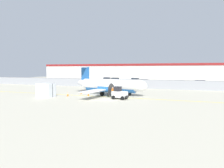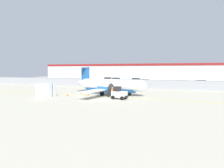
{
  "view_description": "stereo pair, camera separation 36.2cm",
  "coord_description": "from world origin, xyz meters",
  "px_view_note": "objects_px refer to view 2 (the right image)",
  "views": [
    {
      "loc": [
        11.09,
        -27.66,
        4.44
      ],
      "look_at": [
        -1.16,
        5.78,
        1.8
      ],
      "focal_mm": 32.0,
      "sensor_mm": 36.0,
      "label": 1
    },
    {
      "loc": [
        11.43,
        -27.54,
        4.44
      ],
      "look_at": [
        -1.16,
        5.78,
        1.8
      ],
      "focal_mm": 32.0,
      "sensor_mm": 36.0,
      "label": 2
    }
  ],
  "objects_px": {
    "parked_car_6": "(200,83)",
    "parked_car_2": "(136,80)",
    "commuter_airplane": "(111,86)",
    "parked_car_4": "(159,83)",
    "parked_car_1": "(116,80)",
    "cargo_container": "(46,90)",
    "parked_car_5": "(180,83)",
    "baggage_tug": "(119,93)",
    "parked_car_0": "(108,80)",
    "traffic_cone_far_left": "(88,94)",
    "traffic_cone_near_left": "(81,92)",
    "traffic_cone_near_right": "(68,94)",
    "ground_crew_worker": "(112,92)",
    "parked_car_3": "(145,82)"
  },
  "relations": [
    {
      "from": "traffic_cone_near_left",
      "to": "parked_car_5",
      "type": "height_order",
      "value": "parked_car_5"
    },
    {
      "from": "cargo_container",
      "to": "parked_car_0",
      "type": "xyz_separation_m",
      "value": [
        -4.53,
        37.51,
        -0.21
      ]
    },
    {
      "from": "commuter_airplane",
      "to": "baggage_tug",
      "type": "relative_size",
      "value": 6.48
    },
    {
      "from": "parked_car_0",
      "to": "parked_car_5",
      "type": "relative_size",
      "value": 1.0
    },
    {
      "from": "parked_car_1",
      "to": "parked_car_0",
      "type": "bearing_deg",
      "value": 166.3
    },
    {
      "from": "commuter_airplane",
      "to": "parked_car_4",
      "type": "height_order",
      "value": "commuter_airplane"
    },
    {
      "from": "traffic_cone_far_left",
      "to": "parked_car_1",
      "type": "distance_m",
      "value": 33.06
    },
    {
      "from": "commuter_airplane",
      "to": "parked_car_4",
      "type": "xyz_separation_m",
      "value": [
        5.55,
        20.7,
        -0.71
      ]
    },
    {
      "from": "commuter_airplane",
      "to": "ground_crew_worker",
      "type": "distance_m",
      "value": 4.1
    },
    {
      "from": "baggage_tug",
      "to": "traffic_cone_near_left",
      "type": "distance_m",
      "value": 9.05
    },
    {
      "from": "baggage_tug",
      "to": "traffic_cone_far_left",
      "type": "relative_size",
      "value": 3.87
    },
    {
      "from": "traffic_cone_far_left",
      "to": "parked_car_1",
      "type": "relative_size",
      "value": 0.15
    },
    {
      "from": "cargo_container",
      "to": "parked_car_0",
      "type": "bearing_deg",
      "value": 95.34
    },
    {
      "from": "parked_car_6",
      "to": "parked_car_2",
      "type": "bearing_deg",
      "value": -24.56
    },
    {
      "from": "parked_car_2",
      "to": "parked_car_1",
      "type": "bearing_deg",
      "value": -174.85
    },
    {
      "from": "parked_car_4",
      "to": "parked_car_1",
      "type": "bearing_deg",
      "value": 151.71
    },
    {
      "from": "ground_crew_worker",
      "to": "parked_car_1",
      "type": "xyz_separation_m",
      "value": [
        -11.18,
        33.49,
        -0.06
      ]
    },
    {
      "from": "baggage_tug",
      "to": "traffic_cone_far_left",
      "type": "xyz_separation_m",
      "value": [
        -6.06,
        1.78,
        -0.54
      ]
    },
    {
      "from": "baggage_tug",
      "to": "parked_car_0",
      "type": "bearing_deg",
      "value": 123.98
    },
    {
      "from": "traffic_cone_far_left",
      "to": "parked_car_5",
      "type": "relative_size",
      "value": 0.15
    },
    {
      "from": "cargo_container",
      "to": "parked_car_5",
      "type": "relative_size",
      "value": 0.56
    },
    {
      "from": "baggage_tug",
      "to": "traffic_cone_near_right",
      "type": "xyz_separation_m",
      "value": [
        -9.04,
        0.19,
        -0.54
      ]
    },
    {
      "from": "traffic_cone_near_left",
      "to": "ground_crew_worker",
      "type": "bearing_deg",
      "value": -21.39
    },
    {
      "from": "parked_car_4",
      "to": "parked_car_5",
      "type": "distance_m",
      "value": 5.32
    },
    {
      "from": "parked_car_0",
      "to": "parked_car_5",
      "type": "bearing_deg",
      "value": 152.01
    },
    {
      "from": "parked_car_1",
      "to": "parked_car_4",
      "type": "height_order",
      "value": "same"
    },
    {
      "from": "traffic_cone_near_left",
      "to": "parked_car_1",
      "type": "bearing_deg",
      "value": 97.68
    },
    {
      "from": "ground_crew_worker",
      "to": "traffic_cone_far_left",
      "type": "height_order",
      "value": "ground_crew_worker"
    },
    {
      "from": "ground_crew_worker",
      "to": "parked_car_2",
      "type": "relative_size",
      "value": 0.39
    },
    {
      "from": "commuter_airplane",
      "to": "traffic_cone_far_left",
      "type": "distance_m",
      "value": 4.29
    },
    {
      "from": "traffic_cone_far_left",
      "to": "parked_car_6",
      "type": "relative_size",
      "value": 0.15
    },
    {
      "from": "parked_car_5",
      "to": "parked_car_6",
      "type": "xyz_separation_m",
      "value": [
        4.8,
        2.3,
        0.0
      ]
    },
    {
      "from": "parked_car_3",
      "to": "parked_car_4",
      "type": "distance_m",
      "value": 4.75
    },
    {
      "from": "parked_car_1",
      "to": "parked_car_6",
      "type": "distance_m",
      "value": 25.74
    },
    {
      "from": "traffic_cone_near_right",
      "to": "parked_car_1",
      "type": "xyz_separation_m",
      "value": [
        -3.44,
        34.01,
        0.58
      ]
    },
    {
      "from": "cargo_container",
      "to": "parked_car_5",
      "type": "xyz_separation_m",
      "value": [
        19.49,
        28.15,
        -0.21
      ]
    },
    {
      "from": "traffic_cone_near_left",
      "to": "parked_car_5",
      "type": "xyz_separation_m",
      "value": [
        16.16,
        22.74,
        0.58
      ]
    },
    {
      "from": "commuter_airplane",
      "to": "parked_car_1",
      "type": "height_order",
      "value": "commuter_airplane"
    },
    {
      "from": "traffic_cone_near_right",
      "to": "parked_car_1",
      "type": "height_order",
      "value": "parked_car_1"
    },
    {
      "from": "traffic_cone_near_right",
      "to": "parked_car_4",
      "type": "xyz_separation_m",
      "value": [
        11.65,
        24.92,
        0.58
      ]
    },
    {
      "from": "commuter_airplane",
      "to": "parked_car_4",
      "type": "bearing_deg",
      "value": 82.6
    },
    {
      "from": "traffic_cone_near_right",
      "to": "parked_car_6",
      "type": "xyz_separation_m",
      "value": [
        21.66,
        28.31,
        0.58
      ]
    },
    {
      "from": "cargo_container",
      "to": "traffic_cone_near_right",
      "type": "distance_m",
      "value": 3.48
    },
    {
      "from": "traffic_cone_near_right",
      "to": "parked_car_4",
      "type": "distance_m",
      "value": 27.52
    },
    {
      "from": "ground_crew_worker",
      "to": "traffic_cone_near_left",
      "type": "height_order",
      "value": "ground_crew_worker"
    },
    {
      "from": "baggage_tug",
      "to": "parked_car_3",
      "type": "height_order",
      "value": "baggage_tug"
    },
    {
      "from": "cargo_container",
      "to": "traffic_cone_far_left",
      "type": "bearing_deg",
      "value": 31.99
    },
    {
      "from": "commuter_airplane",
      "to": "parked_car_6",
      "type": "distance_m",
      "value": 28.68
    },
    {
      "from": "parked_car_4",
      "to": "parked_car_2",
      "type": "bearing_deg",
      "value": 135.46
    },
    {
      "from": "ground_crew_worker",
      "to": "traffic_cone_near_left",
      "type": "bearing_deg",
      "value": 92.06
    }
  ]
}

